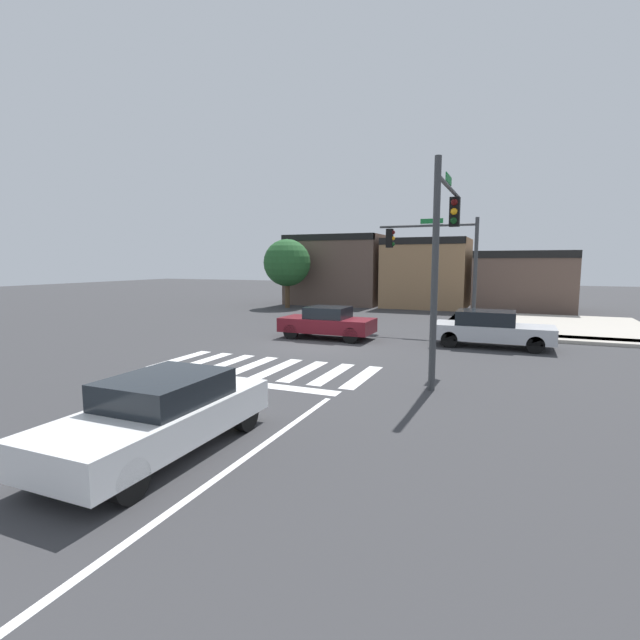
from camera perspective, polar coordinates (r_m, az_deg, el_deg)
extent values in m
plane|color=#353538|center=(19.58, -0.31, -3.07)|extent=(120.00, 120.00, 0.00)
cube|color=silver|center=(17.54, -16.62, -4.56)|extent=(0.46, 3.01, 0.01)
cube|color=silver|center=(16.95, -14.07, -4.88)|extent=(0.46, 3.01, 0.01)
cube|color=silver|center=(16.39, -11.33, -5.21)|extent=(0.46, 3.01, 0.01)
cube|color=silver|center=(15.87, -8.40, -5.55)|extent=(0.46, 3.01, 0.01)
cube|color=silver|center=(15.40, -5.28, -5.90)|extent=(0.46, 3.01, 0.01)
cube|color=silver|center=(14.97, -1.97, -6.24)|extent=(0.46, 3.01, 0.01)
cube|color=silver|center=(14.60, 1.53, -6.59)|extent=(0.46, 3.01, 0.01)
cube|color=silver|center=(14.28, 5.20, -6.93)|extent=(0.46, 3.01, 0.01)
cube|color=white|center=(13.98, -10.97, -7.34)|extent=(6.80, 0.50, 0.01)
cube|color=white|center=(11.71, -19.30, -10.46)|extent=(0.16, 2.00, 0.01)
cylinder|color=yellow|center=(10.97, -13.23, -11.45)|extent=(0.91, 0.91, 0.01)
cylinder|color=white|center=(11.09, -14.10, -11.26)|extent=(0.15, 0.15, 0.00)
cylinder|color=white|center=(10.85, -12.33, -11.61)|extent=(0.15, 0.15, 0.00)
cube|color=white|center=(10.97, -13.23, -11.43)|extent=(0.41, 0.04, 0.00)
cube|color=#B2AA9E|center=(23.20, 26.12, -2.02)|extent=(10.00, 1.60, 0.15)
cube|color=#B2AA9E|center=(28.06, 17.01, -0.14)|extent=(1.60, 10.00, 0.15)
cube|color=#B2AA9E|center=(27.95, 25.60, -0.56)|extent=(10.00, 10.00, 0.15)
cube|color=brown|center=(38.75, 2.08, 6.13)|extent=(7.62, 5.00, 5.61)
cube|color=black|center=(36.66, 0.80, 10.07)|extent=(7.62, 0.50, 0.50)
cube|color=#93704C|center=(37.15, 12.93, 5.61)|extent=(6.13, 5.73, 5.22)
cube|color=black|center=(34.56, 12.26, 9.44)|extent=(6.13, 0.50, 0.50)
cube|color=brown|center=(37.01, 23.56, 4.42)|extent=(6.58, 6.54, 4.21)
cube|color=black|center=(33.92, 23.76, 7.36)|extent=(6.58, 0.50, 0.50)
cylinder|color=#383A3D|center=(23.73, 18.40, 5.11)|extent=(0.18, 0.18, 5.57)
cylinder|color=#383A3D|center=(24.09, 12.89, 11.15)|extent=(4.75, 0.12, 0.12)
cube|color=black|center=(24.46, 8.49, 9.84)|extent=(0.32, 0.32, 0.95)
sphere|color=#470A0A|center=(24.43, 8.89, 10.52)|extent=(0.22, 0.22, 0.22)
sphere|color=orange|center=(24.42, 8.88, 9.83)|extent=(0.22, 0.22, 0.22)
sphere|color=#0C3814|center=(24.40, 8.87, 9.14)|extent=(0.22, 0.22, 0.22)
cube|color=#197233|center=(24.07, 13.48, 11.66)|extent=(1.10, 0.03, 0.24)
cylinder|color=#383A3D|center=(12.74, 13.82, 5.21)|extent=(0.18, 0.18, 6.17)
cylinder|color=#383A3D|center=(15.09, 15.52, 15.28)|extent=(0.12, 4.43, 0.12)
cube|color=black|center=(16.41, 16.11, 12.55)|extent=(0.32, 0.32, 0.95)
sphere|color=#470A0A|center=(16.28, 16.07, 13.65)|extent=(0.22, 0.22, 0.22)
sphere|color=orange|center=(16.24, 16.04, 12.62)|extent=(0.22, 0.22, 0.22)
sphere|color=#0C3814|center=(16.22, 16.00, 11.58)|extent=(0.22, 0.22, 0.22)
cube|color=#197233|center=(14.90, 15.43, 16.25)|extent=(0.03, 1.10, 0.24)
cube|color=maroon|center=(21.18, 0.88, -0.59)|extent=(4.18, 1.87, 0.63)
cube|color=black|center=(21.10, 0.98, 0.94)|extent=(1.83, 1.65, 0.51)
cylinder|color=black|center=(21.51, 5.22, -1.26)|extent=(0.69, 0.22, 0.69)
cylinder|color=black|center=(19.96, 3.78, -1.89)|extent=(0.69, 0.22, 0.69)
cylinder|color=black|center=(22.53, -1.69, -0.85)|extent=(0.69, 0.22, 0.69)
cylinder|color=black|center=(21.06, -3.56, -1.42)|extent=(0.69, 0.22, 0.69)
cube|color=#B7BABF|center=(20.33, 20.30, -1.40)|extent=(4.68, 1.92, 0.62)
cube|color=black|center=(20.27, 19.60, 0.29)|extent=(2.27, 1.69, 0.56)
cylinder|color=black|center=(21.21, 24.67, -2.03)|extent=(0.67, 0.22, 0.67)
cylinder|color=black|center=(19.53, 24.81, -2.77)|extent=(0.67, 0.22, 0.67)
cylinder|color=black|center=(21.34, 16.11, -1.60)|extent=(0.67, 0.22, 0.67)
cylinder|color=black|center=(19.66, 15.51, -2.31)|extent=(0.67, 0.22, 0.67)
cube|color=white|center=(9.11, -19.05, -11.53)|extent=(1.90, 4.64, 0.60)
cube|color=black|center=(9.09, -18.38, -7.96)|extent=(1.67, 2.12, 0.49)
cylinder|color=black|center=(10.85, -16.70, -9.91)|extent=(0.22, 0.68, 0.68)
cylinder|color=black|center=(9.90, -9.06, -11.34)|extent=(0.22, 0.68, 0.68)
cylinder|color=black|center=(8.81, -30.31, -14.64)|extent=(0.22, 0.68, 0.68)
cylinder|color=black|center=(7.61, -22.34, -17.64)|extent=(0.22, 0.68, 0.68)
cylinder|color=#4C3823|center=(35.62, -4.01, 3.77)|extent=(0.36, 0.36, 2.80)
sphere|color=#235628|center=(35.57, -4.03, 6.99)|extent=(3.55, 3.55, 3.55)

